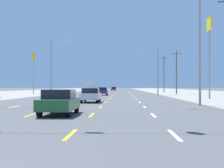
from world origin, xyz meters
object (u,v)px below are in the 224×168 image
streetlight_right_row_0 (194,31)px  sedan_center_turn_far (114,89)px  box_truck_far_left_midfar (91,86)px  pole_sign_left_row_2 (34,62)px  sedan_center_turn_near (91,95)px  pole_sign_right_row_1 (209,38)px  sedan_center_turn_nearest (59,102)px  streetlight_right_row_1 (156,68)px  sedan_center_turn_mid (103,91)px  streetlight_left_row_1 (53,63)px

streetlight_right_row_0 → sedan_center_turn_far: bearing=95.7°
box_truck_far_left_midfar → pole_sign_left_row_2: 33.27m
sedan_center_turn_near → pole_sign_right_row_1: pole_sign_right_row_1 is taller
sedan_center_turn_nearest → streetlight_right_row_0: 14.77m
box_truck_far_left_midfar → pole_sign_left_row_2: (-9.99, -31.28, 5.34)m
pole_sign_right_row_1 → streetlight_right_row_1: bearing=105.8°
sedan_center_turn_near → box_truck_far_left_midfar: box_truck_far_left_midfar is taller
sedan_center_turn_far → pole_sign_right_row_1: pole_sign_right_row_1 is taller
sedan_center_turn_mid → pole_sign_right_row_1: (15.19, -17.27, 7.32)m
sedan_center_turn_nearest → sedan_center_turn_mid: 41.99m
pole_sign_right_row_1 → streetlight_right_row_0: (-5.34, -15.16, -1.66)m
sedan_center_turn_nearest → box_truck_far_left_midfar: size_ratio=0.62×
sedan_center_turn_near → streetlight_right_row_1: (9.58, 28.26, 4.33)m
sedan_center_turn_mid → pole_sign_left_row_2: (-16.62, 13.16, 6.42)m
sedan_center_turn_nearest → sedan_center_turn_far: 105.70m
box_truck_far_left_midfar → sedan_center_turn_far: 20.50m
pole_sign_left_row_2 → streetlight_right_row_0: 52.73m
sedan_center_turn_near → box_truck_far_left_midfar: bearing=95.7°
sedan_center_turn_near → pole_sign_left_row_2: (-17.09, 40.48, 6.42)m
sedan_center_turn_nearest → streetlight_right_row_1: (9.94, 42.93, 4.33)m
sedan_center_turn_nearest → streetlight_right_row_1: bearing=77.0°
sedan_center_turn_near → sedan_center_turn_mid: 27.33m
box_truck_far_left_midfar → sedan_center_turn_nearest: bearing=-85.5°
sedan_center_turn_nearest → pole_sign_left_row_2: bearing=106.9°
streetlight_right_row_0 → streetlight_right_row_1: bearing=89.7°
sedan_center_turn_near → sedan_center_turn_mid: (-0.47, 27.32, 0.00)m
sedan_center_turn_near → streetlight_right_row_1: bearing=71.3°
streetlight_right_row_0 → streetlight_right_row_1: 33.40m
pole_sign_left_row_2 → streetlight_right_row_0: bearing=-59.9°
box_truck_far_left_midfar → streetlight_right_row_1: size_ratio=0.81×
streetlight_right_row_0 → streetlight_right_row_1: streetlight_right_row_0 is taller
sedan_center_turn_far → streetlight_right_row_0: bearing=-84.3°
streetlight_right_row_0 → pole_sign_left_row_2: bearing=120.1°
pole_sign_left_row_2 → streetlight_right_row_1: pole_sign_left_row_2 is taller
box_truck_far_left_midfar → streetlight_left_row_1: (-2.96, -43.50, 4.20)m
box_truck_far_left_midfar → pole_sign_right_row_1: bearing=-70.5°
sedan_center_turn_mid → box_truck_far_left_midfar: 44.95m
box_truck_far_left_midfar → sedan_center_turn_near: bearing=-84.3°
sedan_center_turn_far → streetlight_right_row_0: 96.78m
box_truck_far_left_midfar → sedan_center_turn_far: box_truck_far_left_midfar is taller
box_truck_far_left_midfar → pole_sign_left_row_2: bearing=-107.7°
streetlight_right_row_0 → streetlight_left_row_1: bearing=120.2°
pole_sign_left_row_2 → streetlight_left_row_1: bearing=-60.1°
box_truck_far_left_midfar → pole_sign_right_row_1: (21.83, -61.72, 6.24)m
pole_sign_right_row_1 → streetlight_right_row_0: bearing=-109.4°
sedan_center_turn_near → box_truck_far_left_midfar: (-7.11, 71.77, 1.08)m
box_truck_far_left_midfar → pole_sign_right_row_1: size_ratio=0.67×
sedan_center_turn_nearest → sedan_center_turn_far: same height
sedan_center_turn_far → streetlight_right_row_1: streetlight_right_row_1 is taller
streetlight_right_row_1 → streetlight_left_row_1: bearing=-180.0°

